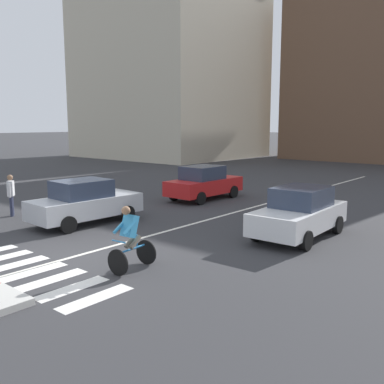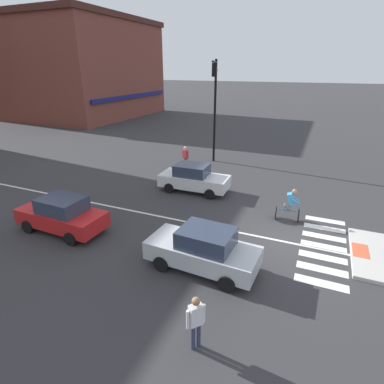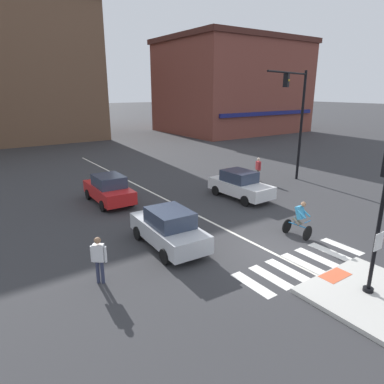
{
  "view_description": "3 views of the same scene",
  "coord_description": "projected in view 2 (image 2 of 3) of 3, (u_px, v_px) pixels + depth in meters",
  "views": [
    {
      "loc": [
        9.74,
        -6.71,
        3.69
      ],
      "look_at": [
        1.38,
        3.26,
        1.61
      ],
      "focal_mm": 40.47,
      "sensor_mm": 36.0,
      "label": 1
    },
    {
      "loc": [
        -12.28,
        -0.62,
        6.98
      ],
      "look_at": [
        -0.66,
        4.37,
        1.79
      ],
      "focal_mm": 28.66,
      "sensor_mm": 36.0,
      "label": 2
    },
    {
      "loc": [
        -9.98,
        -8.51,
        6.28
      ],
      "look_at": [
        -0.88,
        4.69,
        1.47
      ],
      "focal_mm": 32.11,
      "sensor_mm": 36.0,
      "label": 3
    }
  ],
  "objects": [
    {
      "name": "ground_plane",
      "position": [
        290.0,
        240.0,
        13.31
      ],
      "size": [
        300.0,
        300.0,
        0.0
      ],
      "primitive_type": "plane",
      "color": "#333335"
    },
    {
      "name": "tactile_pad_front",
      "position": [
        360.0,
        250.0,
        12.27
      ],
      "size": [
        1.1,
        0.6,
        0.01
      ],
      "primitive_type": "cube",
      "color": "#DB5B38",
      "rests_on": "traffic_island"
    },
    {
      "name": "crosswalk_stripe_a",
      "position": [
        321.0,
        283.0,
        10.65
      ],
      "size": [
        0.44,
        1.8,
        0.01
      ],
      "primitive_type": "cube",
      "color": "silver",
      "rests_on": "ground"
    },
    {
      "name": "crosswalk_stripe_b",
      "position": [
        322.0,
        269.0,
        11.37
      ],
      "size": [
        0.44,
        1.8,
        0.01
      ],
      "primitive_type": "cube",
      "color": "silver",
      "rests_on": "ground"
    },
    {
      "name": "crosswalk_stripe_c",
      "position": [
        323.0,
        257.0,
        12.1
      ],
      "size": [
        0.44,
        1.8,
        0.01
      ],
      "primitive_type": "cube",
      "color": "silver",
      "rests_on": "ground"
    },
    {
      "name": "crosswalk_stripe_d",
      "position": [
        323.0,
        246.0,
        12.82
      ],
      "size": [
        0.44,
        1.8,
        0.01
      ],
      "primitive_type": "cube",
      "color": "silver",
      "rests_on": "ground"
    },
    {
      "name": "crosswalk_stripe_e",
      "position": [
        324.0,
        237.0,
        13.54
      ],
      "size": [
        0.44,
        1.8,
        0.01
      ],
      "primitive_type": "cube",
      "color": "silver",
      "rests_on": "ground"
    },
    {
      "name": "crosswalk_stripe_f",
      "position": [
        324.0,
        228.0,
        14.27
      ],
      "size": [
        0.44,
        1.8,
        0.01
      ],
      "primitive_type": "cube",
      "color": "silver",
      "rests_on": "ground"
    },
    {
      "name": "crosswalk_stripe_g",
      "position": [
        325.0,
        220.0,
        14.99
      ],
      "size": [
        0.44,
        1.8,
        0.01
      ],
      "primitive_type": "cube",
      "color": "silver",
      "rests_on": "ground"
    },
    {
      "name": "lane_centre_line",
      "position": [
        101.0,
        204.0,
        16.74
      ],
      "size": [
        0.14,
        28.0,
        0.01
      ],
      "primitive_type": "cube",
      "color": "silver",
      "rests_on": "ground"
    },
    {
      "name": "traffic_light_mast",
      "position": [
        215.0,
        98.0,
        21.64
      ],
      "size": [
        5.49,
        1.81,
        7.49
      ],
      "color": "black",
      "rests_on": "ground"
    },
    {
      "name": "building_corner_right",
      "position": [
        85.0,
        69.0,
        44.86
      ],
      "size": [
        19.87,
        16.13,
        13.33
      ],
      "color": "brown",
      "rests_on": "ground"
    },
    {
      "name": "car_silver_westbound_near",
      "position": [
        203.0,
        249.0,
        11.15
      ],
      "size": [
        1.99,
        4.18,
        1.64
      ],
      "color": "silver",
      "rests_on": "ground"
    },
    {
      "name": "car_white_eastbound_mid",
      "position": [
        194.0,
        178.0,
        18.27
      ],
      "size": [
        1.93,
        4.14,
        1.64
      ],
      "color": "white",
      "rests_on": "ground"
    },
    {
      "name": "car_red_westbound_far",
      "position": [
        62.0,
        214.0,
        13.79
      ],
      "size": [
        1.92,
        4.14,
        1.64
      ],
      "color": "red",
      "rests_on": "ground"
    },
    {
      "name": "cyclist",
      "position": [
        290.0,
        204.0,
        14.64
      ],
      "size": [
        0.75,
        1.14,
        1.68
      ],
      "color": "black",
      "rests_on": "ground"
    },
    {
      "name": "pedestrian_at_curb_left",
      "position": [
        196.0,
        319.0,
        7.85
      ],
      "size": [
        0.45,
        0.4,
        1.67
      ],
      "color": "#2D334C",
      "rests_on": "ground"
    },
    {
      "name": "pedestrian_waiting_far_side",
      "position": [
        185.0,
        156.0,
        22.2
      ],
      "size": [
        0.3,
        0.54,
        1.67
      ],
      "color": "#6B6051",
      "rests_on": "ground"
    }
  ]
}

